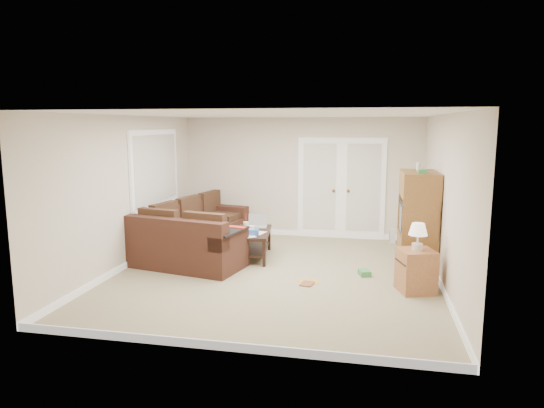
% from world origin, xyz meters
% --- Properties ---
extents(floor, '(5.50, 5.50, 0.00)m').
position_xyz_m(floor, '(0.00, 0.00, 0.00)').
color(floor, tan).
rests_on(floor, ground).
extents(ceiling, '(5.00, 5.50, 0.02)m').
position_xyz_m(ceiling, '(0.00, 0.00, 2.50)').
color(ceiling, white).
rests_on(ceiling, wall_back).
extents(wall_left, '(0.02, 5.50, 2.50)m').
position_xyz_m(wall_left, '(-2.50, 0.00, 1.25)').
color(wall_left, silver).
rests_on(wall_left, floor).
extents(wall_right, '(0.02, 5.50, 2.50)m').
position_xyz_m(wall_right, '(2.50, 0.00, 1.25)').
color(wall_right, silver).
rests_on(wall_right, floor).
extents(wall_back, '(5.00, 0.02, 2.50)m').
position_xyz_m(wall_back, '(0.00, 2.75, 1.25)').
color(wall_back, silver).
rests_on(wall_back, floor).
extents(wall_front, '(5.00, 0.02, 2.50)m').
position_xyz_m(wall_front, '(0.00, -2.75, 1.25)').
color(wall_front, silver).
rests_on(wall_front, floor).
extents(baseboards, '(5.00, 5.50, 0.10)m').
position_xyz_m(baseboards, '(0.00, 0.00, 0.05)').
color(baseboards, white).
rests_on(baseboards, floor).
extents(french_doors, '(1.80, 0.05, 2.13)m').
position_xyz_m(french_doors, '(0.85, 2.71, 1.04)').
color(french_doors, white).
rests_on(french_doors, floor).
extents(window_left, '(0.05, 1.92, 1.42)m').
position_xyz_m(window_left, '(-2.46, 1.00, 1.55)').
color(window_left, white).
rests_on(window_left, wall_left).
extents(sectional_sofa, '(2.04, 3.16, 0.88)m').
position_xyz_m(sectional_sofa, '(-1.66, 0.79, 0.34)').
color(sectional_sofa, '#43241A').
rests_on(sectional_sofa, floor).
extents(coffee_table, '(0.74, 1.25, 0.81)m').
position_xyz_m(coffee_table, '(-0.59, 0.87, 0.27)').
color(coffee_table, black).
rests_on(coffee_table, floor).
extents(tv_armoire, '(0.57, 1.02, 1.74)m').
position_xyz_m(tv_armoire, '(2.20, 0.60, 0.82)').
color(tv_armoire, brown).
rests_on(tv_armoire, floor).
extents(side_cabinet, '(0.58, 0.58, 0.99)m').
position_xyz_m(side_cabinet, '(2.11, -0.44, 0.36)').
color(side_cabinet, '#A7693D').
rests_on(side_cabinet, floor).
extents(space_heater, '(0.12, 0.10, 0.29)m').
position_xyz_m(space_heater, '(1.91, 2.45, 0.15)').
color(space_heater, silver).
rests_on(space_heater, floor).
extents(floor_magazine, '(0.34, 0.30, 0.01)m').
position_xyz_m(floor_magazine, '(0.57, -0.33, 0.00)').
color(floor_magazine, gold).
rests_on(floor_magazine, floor).
extents(floor_greenbox, '(0.22, 0.25, 0.09)m').
position_xyz_m(floor_greenbox, '(1.39, 0.17, 0.04)').
color(floor_greenbox, '#3F8B47').
rests_on(floor_greenbox, floor).
extents(floor_book, '(0.22, 0.27, 0.02)m').
position_xyz_m(floor_book, '(0.47, -0.42, 0.01)').
color(floor_book, brown).
rests_on(floor_book, floor).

